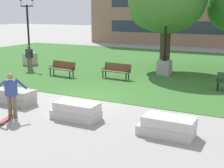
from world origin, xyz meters
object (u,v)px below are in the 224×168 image
at_px(concrete_block_left, 76,111).
at_px(person_skateboarder, 11,93).
at_px(concrete_block_center, 15,97).
at_px(concrete_block_right, 167,127).
at_px(park_bench_near_right, 62,68).
at_px(lamp_post_center, 165,58).
at_px(person_bystander_near_lawn, 29,56).
at_px(park_bench_near_left, 116,70).
at_px(lamp_post_left, 30,52).
at_px(skateboard, 5,119).

bearing_deg(concrete_block_left, person_skateboarder, -156.40).
bearing_deg(concrete_block_center, concrete_block_right, -3.84).
relative_size(concrete_block_center, park_bench_near_right, 1.00).
relative_size(concrete_block_right, lamp_post_center, 0.35).
xyz_separation_m(person_skateboarder, person_bystander_near_lawn, (-6.05, 7.81, 0.01)).
bearing_deg(concrete_block_center, park_bench_near_left, 76.35).
bearing_deg(concrete_block_left, person_bystander_near_lawn, 140.54).
height_order(concrete_block_center, person_bystander_near_lawn, person_bystander_near_lawn).
relative_size(person_skateboarder, park_bench_near_right, 0.93).
bearing_deg(park_bench_near_right, concrete_block_center, -73.74).
bearing_deg(park_bench_near_right, lamp_post_left, 153.68).
bearing_deg(park_bench_near_left, lamp_post_center, 48.22).
bearing_deg(lamp_post_center, lamp_post_left, -174.45).
relative_size(concrete_block_right, park_bench_near_left, 0.99).
bearing_deg(person_bystander_near_lawn, skateboard, -53.43).
bearing_deg(skateboard, concrete_block_center, 125.16).
bearing_deg(concrete_block_left, skateboard, -145.58).
height_order(concrete_block_center, person_skateboarder, person_skateboarder).
bearing_deg(person_skateboarder, person_bystander_near_lawn, 127.75).
xyz_separation_m(concrete_block_right, person_bystander_near_lawn, (-11.83, 6.86, 0.68)).
xyz_separation_m(concrete_block_left, person_skateboarder, (-2.25, -0.98, 0.67)).
distance_m(skateboard, park_bench_near_right, 8.38).
bearing_deg(skateboard, concrete_block_left, 34.42).
relative_size(concrete_block_right, lamp_post_left, 0.38).
distance_m(lamp_post_center, lamp_post_left, 10.25).
relative_size(concrete_block_center, skateboard, 1.78).
distance_m(person_skateboarder, lamp_post_left, 12.26).
distance_m(concrete_block_left, person_bystander_near_lawn, 10.77).
bearing_deg(lamp_post_center, person_bystander_near_lawn, -162.12).
distance_m(park_bench_near_left, lamp_post_center, 3.34).
distance_m(park_bench_near_left, lamp_post_left, 8.16).
xyz_separation_m(skateboard, park_bench_near_left, (0.28, 8.63, 0.45)).
relative_size(park_bench_near_right, person_bystander_near_lawn, 1.08).
xyz_separation_m(concrete_block_center, concrete_block_right, (7.02, -0.47, 0.00)).
bearing_deg(lamp_post_left, lamp_post_center, 5.55).
xyz_separation_m(concrete_block_left, concrete_block_right, (3.53, -0.03, 0.00)).
bearing_deg(park_bench_near_left, concrete_block_center, -103.65).
distance_m(person_skateboarder, skateboard, 1.02).
relative_size(concrete_block_center, lamp_post_left, 0.38).
bearing_deg(lamp_post_center, concrete_block_left, -92.00).
height_order(park_bench_near_left, lamp_post_center, lamp_post_center).
bearing_deg(park_bench_near_left, person_skateboarder, -92.74).
distance_m(person_skateboarder, person_bystander_near_lawn, 9.88).
relative_size(skateboard, lamp_post_center, 0.20).
bearing_deg(concrete_block_left, park_bench_near_right, 129.47).
relative_size(lamp_post_center, lamp_post_left, 1.09).
distance_m(concrete_block_left, person_skateboarder, 2.54).
xyz_separation_m(person_skateboarder, park_bench_near_left, (0.39, 8.14, -0.43)).
height_order(concrete_block_center, lamp_post_center, lamp_post_center).
bearing_deg(park_bench_near_left, person_bystander_near_lawn, -177.07).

